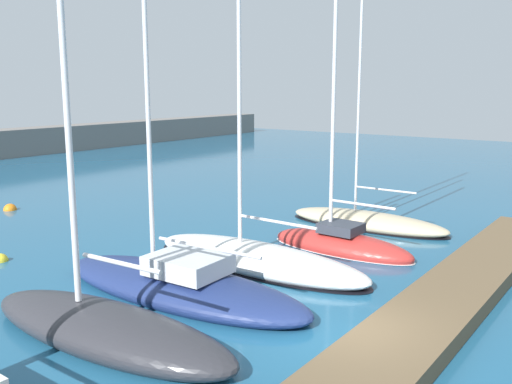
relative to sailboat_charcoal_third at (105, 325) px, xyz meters
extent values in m
plane|color=#1E567A|center=(3.60, -5.30, -0.44)|extent=(120.00, 120.00, 0.00)
cube|color=brown|center=(3.60, -6.59, -0.18)|extent=(30.93, 2.28, 0.52)
ellipsoid|color=#2D2D33|center=(0.00, -0.02, -0.13)|extent=(2.94, 8.53, 1.19)
cylinder|color=silver|center=(-0.06, 0.99, 7.56)|extent=(0.17, 0.17, 14.18)
cylinder|color=silver|center=(0.04, -0.69, 1.81)|extent=(0.27, 2.69, 0.12)
ellipsoid|color=navy|center=(3.60, 0.76, -0.20)|extent=(3.48, 9.81, 1.10)
cylinder|color=silver|center=(3.55, 1.87, 7.17)|extent=(0.15, 0.15, 13.64)
cylinder|color=silver|center=(3.64, -0.43, 1.32)|extent=(0.25, 3.94, 0.11)
cube|color=silver|center=(3.61, 0.35, 0.65)|extent=(2.05, 2.38, 0.60)
ellipsoid|color=white|center=(7.46, 0.50, -0.18)|extent=(3.01, 9.43, 1.05)
ellipsoid|color=black|center=(7.46, 0.50, -0.42)|extent=(3.04, 9.53, 0.12)
cylinder|color=silver|center=(7.44, -0.43, 1.38)|extent=(0.18, 3.35, 0.11)
ellipsoid|color=#B72D28|center=(11.10, -1.14, -0.29)|extent=(2.22, 6.29, 1.19)
ellipsoid|color=silver|center=(11.10, -1.14, -0.42)|extent=(2.24, 6.35, 0.12)
cylinder|color=silver|center=(11.12, -0.61, 6.22)|extent=(0.16, 0.16, 11.82)
cylinder|color=silver|center=(11.08, -2.03, 1.59)|extent=(0.19, 2.78, 0.11)
cube|color=#333842|center=(11.11, -1.10, 0.51)|extent=(1.39, 1.62, 0.39)
ellipsoid|color=beige|center=(15.44, -0.26, -0.21)|extent=(2.46, 7.91, 0.91)
ellipsoid|color=black|center=(15.44, -0.26, -0.42)|extent=(2.49, 7.99, 0.12)
cylinder|color=silver|center=(15.44, 0.39, 5.80)|extent=(0.12, 0.12, 11.10)
cylinder|color=silver|center=(15.44, -1.11, 1.43)|extent=(0.10, 2.98, 0.09)
sphere|color=orange|center=(7.38, 16.92, -0.44)|extent=(0.69, 0.69, 0.69)
sphere|color=yellow|center=(2.12, 8.77, -0.44)|extent=(0.59, 0.59, 0.59)
camera|label=1|loc=(-8.93, -11.41, 6.19)|focal=39.68mm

